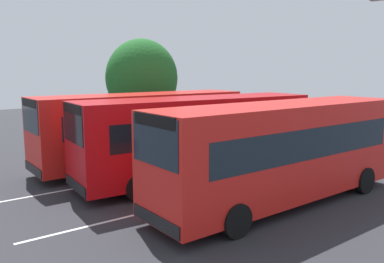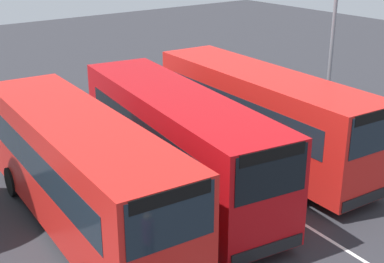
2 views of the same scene
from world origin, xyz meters
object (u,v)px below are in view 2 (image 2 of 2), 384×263
Objects in this scene: bus_center_left at (177,140)px; street_lamp at (329,43)px; bus_center_right at (262,114)px; bus_far_left at (81,170)px.

street_lamp is at bearing 104.49° from bus_center_left.
bus_center_right is at bearing 101.72° from bus_center_left.
bus_center_left is at bearing -0.54° from street_lamp.
bus_far_left is 12.20m from street_lamp.
bus_center_right is 4.84m from street_lamp.
bus_center_right is at bearing 2.00° from street_lamp.
street_lamp reaches higher than bus_center_left.
bus_center_right is (-0.24, 4.04, 0.00)m from bus_center_left.
street_lamp is at bearing 102.41° from bus_center_right.
bus_center_left is (-0.27, 3.58, 0.00)m from bus_far_left.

